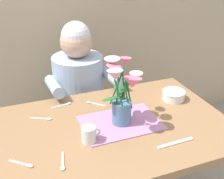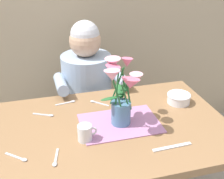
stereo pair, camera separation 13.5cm
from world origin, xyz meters
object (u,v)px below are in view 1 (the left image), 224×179
object	(u,v)px
ceramic_bowl	(174,95)
seated_person	(80,102)
flower_vase	(122,91)
ceramic_mug	(89,134)
dinner_knife	(176,143)

from	to	relation	value
ceramic_bowl	seated_person	bearing A→B (deg)	132.76
flower_vase	ceramic_mug	distance (m)	0.26
seated_person	ceramic_bowl	xyz separation A→B (m)	(0.45, -0.48, 0.21)
ceramic_bowl	dinner_knife	xyz separation A→B (m)	(-0.22, -0.37, -0.03)
dinner_knife	ceramic_mug	world-z (taller)	ceramic_mug
ceramic_bowl	dinner_knife	distance (m)	0.43
seated_person	ceramic_mug	size ratio (longest dim) A/B	12.20
dinner_knife	seated_person	bearing A→B (deg)	103.18
dinner_knife	ceramic_mug	distance (m)	0.40
ceramic_bowl	ceramic_mug	world-z (taller)	ceramic_mug
ceramic_mug	dinner_knife	bearing A→B (deg)	-23.14
dinner_knife	flower_vase	bearing A→B (deg)	122.68
dinner_knife	ceramic_mug	xyz separation A→B (m)	(-0.37, 0.16, 0.04)
flower_vase	dinner_knife	distance (m)	0.35
seated_person	dinner_knife	xyz separation A→B (m)	(0.23, -0.86, 0.18)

